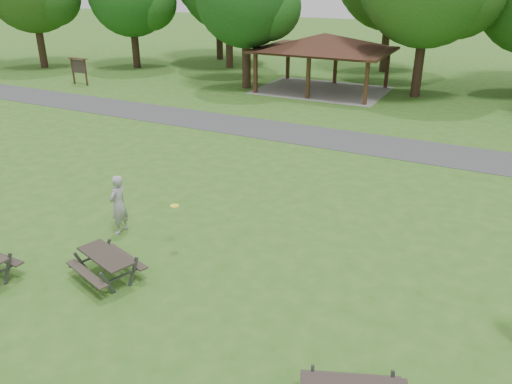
# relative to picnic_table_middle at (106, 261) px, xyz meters

# --- Properties ---
(ground) EXTENTS (160.00, 160.00, 0.00)m
(ground) POSITION_rel_picnic_table_middle_xyz_m (1.26, 0.15, -0.56)
(ground) COLOR #33631C
(ground) RESTS_ON ground
(asphalt_path) EXTENTS (120.00, 3.20, 0.02)m
(asphalt_path) POSITION_rel_picnic_table_middle_xyz_m (1.26, 14.15, -0.55)
(asphalt_path) COLOR #3F3F41
(asphalt_path) RESTS_ON ground
(pavilion) EXTENTS (8.60, 7.01, 3.76)m
(pavilion) POSITION_rel_picnic_table_middle_xyz_m (-2.74, 24.15, 2.51)
(pavilion) COLOR #3C2116
(pavilion) RESTS_ON ground
(notice_board) EXTENTS (1.60, 0.30, 1.88)m
(notice_board) POSITION_rel_picnic_table_middle_xyz_m (-18.74, 18.15, 0.75)
(notice_board) COLOR #331F12
(notice_board) RESTS_ON ground
(picnic_table_middle) EXTENTS (2.09, 1.87, 0.75)m
(picnic_table_middle) POSITION_rel_picnic_table_middle_xyz_m (0.00, 0.00, 0.00)
(picnic_table_middle) COLOR #2A241E
(picnic_table_middle) RESTS_ON ground
(frisbee_in_flight) EXTENTS (0.28, 0.28, 0.02)m
(frisbee_in_flight) POSITION_rel_picnic_table_middle_xyz_m (0.66, 2.19, 0.78)
(frisbee_in_flight) COLOR #FFFD28
(frisbee_in_flight) RESTS_ON ground
(frisbee_thrower) EXTENTS (0.50, 0.72, 1.87)m
(frisbee_thrower) POSITION_rel_picnic_table_middle_xyz_m (-1.42, 2.18, 0.38)
(frisbee_thrower) COLOR #9D9D9F
(frisbee_thrower) RESTS_ON ground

